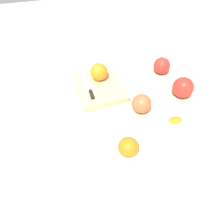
# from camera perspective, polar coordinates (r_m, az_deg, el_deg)

# --- Properties ---
(ground_plane) EXTENTS (2.40, 2.40, 0.00)m
(ground_plane) POSITION_cam_1_polar(r_m,az_deg,el_deg) (0.82, 5.31, 0.37)
(ground_plane) COLOR beige
(bowl) EXTENTS (0.18, 0.18, 0.09)m
(bowl) POSITION_cam_1_polar(r_m,az_deg,el_deg) (0.66, 4.59, -10.09)
(bowl) COLOR silver
(bowl) RESTS_ON ground_plane
(cutting_board) EXTENTS (0.23, 0.20, 0.02)m
(cutting_board) POSITION_cam_1_polar(r_m,az_deg,el_deg) (0.89, -3.32, 6.44)
(cutting_board) COLOR #DBB77F
(cutting_board) RESTS_ON ground_plane
(orange_on_board) EXTENTS (0.07, 0.07, 0.07)m
(orange_on_board) POSITION_cam_1_polar(r_m,az_deg,el_deg) (0.90, -3.42, 10.36)
(orange_on_board) COLOR orange
(orange_on_board) RESTS_ON cutting_board
(knife) EXTENTS (0.16, 0.02, 0.01)m
(knife) POSITION_cam_1_polar(r_m,az_deg,el_deg) (0.86, -5.82, 5.88)
(knife) COLOR silver
(knife) RESTS_ON cutting_board
(apple_front_right) EXTENTS (0.08, 0.08, 0.08)m
(apple_front_right) POSITION_cam_1_polar(r_m,az_deg,el_deg) (0.89, 17.99, 6.08)
(apple_front_right) COLOR red
(apple_front_right) RESTS_ON ground_plane
(apple_front_right_2) EXTENTS (0.07, 0.07, 0.07)m
(apple_front_right_2) POSITION_cam_1_polar(r_m,az_deg,el_deg) (0.99, 12.81, 11.65)
(apple_front_right_2) COLOR red
(apple_front_right_2) RESTS_ON ground_plane
(apple_mid_center) EXTENTS (0.07, 0.07, 0.07)m
(apple_mid_center) POSITION_cam_1_polar(r_m,az_deg,el_deg) (0.79, 7.69, 2.16)
(apple_mid_center) COLOR #CC6638
(apple_mid_center) RESTS_ON ground_plane
(citrus_peel) EXTENTS (0.04, 0.06, 0.01)m
(citrus_peel) POSITION_cam_1_polar(r_m,az_deg,el_deg) (0.81, 16.15, -1.91)
(citrus_peel) COLOR orange
(citrus_peel) RESTS_ON ground_plane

